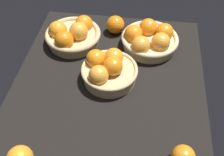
{
  "coord_description": "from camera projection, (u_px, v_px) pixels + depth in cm",
  "views": [
    {
      "loc": [
        -66.11,
        -10.23,
        79.33
      ],
      "look_at": [
        -1.55,
        -1.38,
        7.0
      ],
      "focal_mm": 42.81,
      "sensor_mm": 36.0,
      "label": 1
    }
  ],
  "objects": [
    {
      "name": "market_tray",
      "position": [
        109.0,
        84.0,
        1.03
      ],
      "size": [
        84.0,
        72.0,
        3.0
      ],
      "primitive_type": "cube",
      "color": "black",
      "rests_on": "ground"
    },
    {
      "name": "basket_center",
      "position": [
        107.0,
        70.0,
        0.99
      ],
      "size": [
        21.25,
        21.25,
        11.49
      ],
      "color": "tan",
      "rests_on": "market_tray"
    },
    {
      "name": "basket_far_right",
      "position": [
        73.0,
        35.0,
        1.14
      ],
      "size": [
        23.7,
        23.7,
        10.88
      ],
      "color": "tan",
      "rests_on": "market_tray"
    },
    {
      "name": "basket_near_right",
      "position": [
        150.0,
        39.0,
        1.12
      ],
      "size": [
        24.03,
        24.03,
        10.27
      ],
      "color": "#D3BC8C",
      "rests_on": "market_tray"
    },
    {
      "name": "loose_orange_side_gap",
      "position": [
        115.0,
        25.0,
        1.19
      ],
      "size": [
        8.08,
        8.08,
        8.08
      ],
      "primitive_type": "sphere",
      "color": "orange",
      "rests_on": "market_tray"
    }
  ]
}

